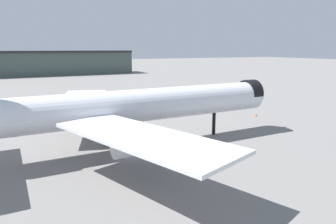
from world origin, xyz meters
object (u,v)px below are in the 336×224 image
(airliner_near_gate, at_px, (126,108))
(baggage_tug_wing, at_px, (100,105))
(traffic_cone_wingtip, at_px, (127,108))
(traffic_cone_near_nose, at_px, (256,115))

(airliner_near_gate, relative_size, baggage_tug_wing, 19.40)
(traffic_cone_wingtip, bearing_deg, traffic_cone_near_nose, -39.78)
(baggage_tug_wing, xyz_separation_m, traffic_cone_wingtip, (6.67, -5.79, -0.63))
(traffic_cone_near_nose, relative_size, traffic_cone_wingtip, 1.14)
(airliner_near_gate, xyz_separation_m, traffic_cone_wingtip, (10.96, 35.23, -7.26))
(airliner_near_gate, xyz_separation_m, baggage_tug_wing, (4.29, 41.01, -6.63))
(baggage_tug_wing, relative_size, traffic_cone_wingtip, 4.96)
(traffic_cone_near_nose, xyz_separation_m, traffic_cone_wingtip, (-28.64, 23.85, -0.05))
(airliner_near_gate, bearing_deg, baggage_tug_wing, 80.69)
(airliner_near_gate, distance_m, baggage_tug_wing, 41.77)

